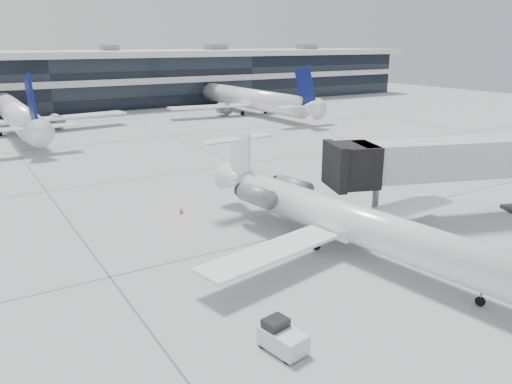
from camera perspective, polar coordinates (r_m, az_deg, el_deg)
ground at (r=33.66m, az=0.27°, el=-5.73°), size 220.00×220.00×0.00m
terminal at (r=109.93m, az=-23.41°, el=11.29°), size 170.00×22.00×10.00m
bg_jet_center at (r=82.85m, az=-25.52°, el=6.17°), size 32.00×40.00×9.60m
bg_jet_right at (r=95.60m, az=-0.86°, el=8.99°), size 32.00×40.00×9.60m
regional_jet at (r=32.21m, az=9.97°, el=-3.01°), size 21.56×26.91×6.21m
jet_bridge at (r=40.58m, az=22.67°, el=3.54°), size 18.77×9.34×6.17m
baggage_tug at (r=22.53m, az=2.98°, el=-16.28°), size 1.58×2.26×1.32m
traffic_cone at (r=39.45m, az=-8.55°, el=-2.10°), size 0.40×0.40×0.53m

